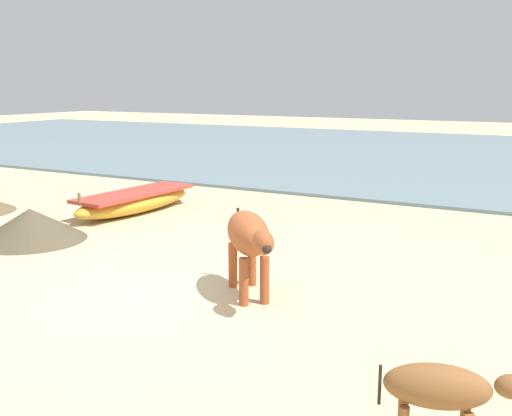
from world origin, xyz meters
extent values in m
plane|color=#CCB789|center=(0.00, 0.00, 0.00)|extent=(80.00, 80.00, 0.00)
cube|color=slate|center=(0.00, 17.21, 0.04)|extent=(60.00, 20.00, 0.08)
ellipsoid|color=gold|center=(-3.49, 3.82, 0.22)|extent=(1.18, 3.25, 0.45)
cube|color=#CC3F33|center=(-3.49, 3.82, 0.41)|extent=(1.13, 2.87, 0.07)
cube|color=olive|center=(-3.51, 3.58, 0.35)|extent=(0.79, 0.18, 0.04)
cylinder|color=olive|center=(-3.61, 2.36, 0.55)|extent=(0.06, 0.06, 0.20)
ellipsoid|color=#9E4C28|center=(1.05, 0.59, 0.83)|extent=(1.16, 1.23, 0.53)
ellipsoid|color=#9E4C28|center=(1.58, -0.01, 0.92)|extent=(0.44, 0.46, 0.29)
sphere|color=#2D2119|center=(1.70, -0.15, 0.88)|extent=(0.15, 0.15, 0.11)
cylinder|color=#9E4C28|center=(1.39, 0.41, 0.30)|extent=(0.12, 0.12, 0.60)
cylinder|color=#9E4C28|center=(1.19, 0.24, 0.30)|extent=(0.12, 0.12, 0.60)
cylinder|color=#9E4C28|center=(0.92, 0.94, 0.30)|extent=(0.12, 0.12, 0.60)
cylinder|color=#9E4C28|center=(0.72, 0.76, 0.30)|extent=(0.12, 0.12, 0.60)
cylinder|color=#2D2119|center=(0.63, 1.06, 0.77)|extent=(0.04, 0.04, 0.49)
ellipsoid|color=brown|center=(3.87, -1.67, 0.53)|extent=(0.82, 0.51, 0.34)
cylinder|color=#2D2119|center=(3.48, -1.78, 0.49)|extent=(0.03, 0.03, 0.31)
cone|color=brown|center=(-3.60, 1.17, 0.28)|extent=(2.42, 2.42, 0.57)
camera|label=1|loc=(4.56, -5.72, 2.67)|focal=41.18mm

